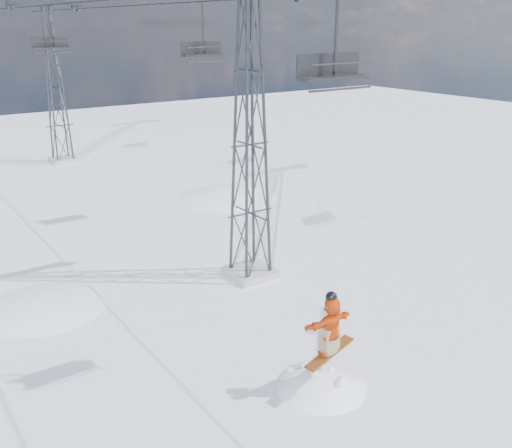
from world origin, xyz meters
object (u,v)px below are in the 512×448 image
(snowboarder_jump, at_px, (319,433))
(lift_chair_near, at_px, (333,69))
(lift_tower_near, at_px, (250,146))
(lift_tower_far, at_px, (55,88))

(snowboarder_jump, bearing_deg, lift_chair_near, 52.24)
(lift_tower_near, height_order, snowboarder_jump, lift_tower_near)
(lift_chair_near, bearing_deg, lift_tower_near, 72.36)
(snowboarder_jump, bearing_deg, lift_tower_far, 85.36)
(lift_tower_near, bearing_deg, lift_chair_near, -107.64)
(lift_tower_far, relative_size, lift_chair_near, 4.54)
(snowboarder_jump, bearing_deg, lift_tower_near, 70.59)
(lift_tower_far, bearing_deg, snowboarder_jump, -94.64)
(lift_tower_near, height_order, lift_chair_near, lift_tower_near)
(lift_tower_far, relative_size, snowboarder_jump, 1.61)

